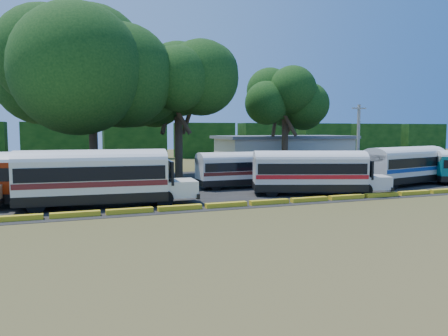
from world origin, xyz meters
name	(u,v)px	position (x,y,z in m)	size (l,w,h in m)	color
ground	(255,208)	(0.00, 0.00, 0.00)	(160.00, 160.00, 0.00)	#404C19
asphalt_strip	(209,185)	(1.00, 12.00, 0.01)	(64.00, 24.00, 0.02)	black
curb	(248,203)	(0.00, 1.00, 0.15)	(53.70, 0.45, 0.30)	yellow
terminal_building	(284,150)	(18.00, 30.00, 2.03)	(19.00, 9.00, 4.00)	#BBB8AB
treeline_backdrop	(135,141)	(0.00, 48.00, 3.00)	(130.00, 4.00, 6.00)	black
bus_cream_west	(97,175)	(-9.10, 3.72, 2.06)	(11.23, 3.54, 3.64)	black
bus_cream_east	(244,167)	(3.11, 9.14, 1.71)	(9.22, 2.41, 3.02)	black
bus_white_red	(312,170)	(6.31, 3.67, 1.87)	(10.32, 5.68, 3.31)	black
bus_white_blue	(406,164)	(16.91, 5.59, 1.92)	(10.61, 4.86, 3.39)	black
tree_west	(91,61)	(-8.32, 18.73, 11.23)	(14.21, 14.21, 16.46)	#322219
tree_center	(178,80)	(0.06, 19.06, 9.88)	(10.21, 10.21, 13.67)	#322219
tree_east	(285,95)	(15.05, 24.28, 9.09)	(8.40, 8.40, 12.24)	#322219
utility_pole	(358,141)	(16.11, 11.18, 3.76)	(1.60, 0.30, 7.29)	gray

